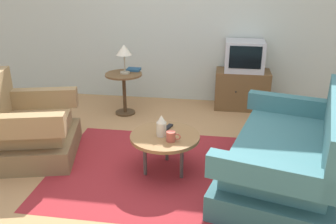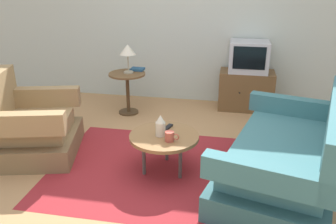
{
  "view_description": "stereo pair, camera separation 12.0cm",
  "coord_description": "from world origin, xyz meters",
  "px_view_note": "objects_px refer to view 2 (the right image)",
  "views": [
    {
      "loc": [
        0.64,
        -3.09,
        1.93
      ],
      "look_at": [
        0.13,
        0.3,
        0.55
      ],
      "focal_mm": 37.87,
      "sensor_mm": 36.0,
      "label": 1
    },
    {
      "loc": [
        0.76,
        -3.07,
        1.93
      ],
      "look_at": [
        0.13,
        0.3,
        0.55
      ],
      "focal_mm": 37.87,
      "sensor_mm": 36.0,
      "label": 2
    }
  ],
  "objects_px": {
    "armchair": "(30,128)",
    "table_lamp": "(128,51)",
    "coffee_table": "(164,138)",
    "side_table": "(127,84)",
    "television": "(249,57)",
    "tv_stand": "(246,90)",
    "vase": "(161,126)",
    "mug": "(170,136)",
    "couch": "(287,158)",
    "tv_remote_dark": "(168,127)",
    "book": "(137,69)"
  },
  "relations": [
    {
      "from": "coffee_table",
      "to": "armchair",
      "type": "bearing_deg",
      "value": 176.61
    },
    {
      "from": "mug",
      "to": "tv_remote_dark",
      "type": "bearing_deg",
      "value": 104.5
    },
    {
      "from": "armchair",
      "to": "tv_stand",
      "type": "xyz_separation_m",
      "value": [
        2.37,
        1.86,
        -0.02
      ]
    },
    {
      "from": "armchair",
      "to": "tv_stand",
      "type": "height_order",
      "value": "armchair"
    },
    {
      "from": "tv_stand",
      "to": "table_lamp",
      "type": "height_order",
      "value": "table_lamp"
    },
    {
      "from": "television",
      "to": "vase",
      "type": "bearing_deg",
      "value": -113.81
    },
    {
      "from": "television",
      "to": "tv_stand",
      "type": "bearing_deg",
      "value": -90.0
    },
    {
      "from": "couch",
      "to": "book",
      "type": "relative_size",
      "value": 9.88
    },
    {
      "from": "table_lamp",
      "to": "vase",
      "type": "relative_size",
      "value": 1.83
    },
    {
      "from": "side_table",
      "to": "tv_stand",
      "type": "relative_size",
      "value": 0.76
    },
    {
      "from": "coffee_table",
      "to": "book",
      "type": "xyz_separation_m",
      "value": [
        -0.71,
        1.64,
        0.24
      ]
    },
    {
      "from": "table_lamp",
      "to": "mug",
      "type": "distance_m",
      "value": 1.89
    },
    {
      "from": "side_table",
      "to": "television",
      "type": "xyz_separation_m",
      "value": [
        1.66,
        0.49,
        0.36
      ]
    },
    {
      "from": "couch",
      "to": "book",
      "type": "xyz_separation_m",
      "value": [
        -1.9,
        1.68,
        0.32
      ]
    },
    {
      "from": "couch",
      "to": "side_table",
      "type": "relative_size",
      "value": 3.26
    },
    {
      "from": "vase",
      "to": "tv_remote_dark",
      "type": "bearing_deg",
      "value": 78.51
    },
    {
      "from": "armchair",
      "to": "table_lamp",
      "type": "height_order",
      "value": "table_lamp"
    },
    {
      "from": "couch",
      "to": "table_lamp",
      "type": "distance_m",
      "value": 2.58
    },
    {
      "from": "side_table",
      "to": "television",
      "type": "bearing_deg",
      "value": 16.55
    },
    {
      "from": "armchair",
      "to": "table_lamp",
      "type": "bearing_deg",
      "value": 138.24
    },
    {
      "from": "side_table",
      "to": "book",
      "type": "height_order",
      "value": "book"
    },
    {
      "from": "television",
      "to": "tv_remote_dark",
      "type": "xyz_separation_m",
      "value": [
        -0.83,
        -1.79,
        -0.37
      ]
    },
    {
      "from": "armchair",
      "to": "vase",
      "type": "height_order",
      "value": "armchair"
    },
    {
      "from": "coffee_table",
      "to": "book",
      "type": "height_order",
      "value": "book"
    },
    {
      "from": "tv_stand",
      "to": "television",
      "type": "relative_size",
      "value": 1.42
    },
    {
      "from": "armchair",
      "to": "vase",
      "type": "xyz_separation_m",
      "value": [
        1.5,
        -0.11,
        0.2
      ]
    },
    {
      "from": "tv_stand",
      "to": "mug",
      "type": "bearing_deg",
      "value": -110.16
    },
    {
      "from": "book",
      "to": "table_lamp",
      "type": "bearing_deg",
      "value": -115.32
    },
    {
      "from": "side_table",
      "to": "table_lamp",
      "type": "bearing_deg",
      "value": 49.33
    },
    {
      "from": "side_table",
      "to": "television",
      "type": "distance_m",
      "value": 1.77
    },
    {
      "from": "couch",
      "to": "tv_stand",
      "type": "distance_m",
      "value": 2.02
    },
    {
      "from": "table_lamp",
      "to": "coffee_table",
      "type": "bearing_deg",
      "value": -61.73
    },
    {
      "from": "mug",
      "to": "coffee_table",
      "type": "bearing_deg",
      "value": 123.43
    },
    {
      "from": "television",
      "to": "table_lamp",
      "type": "bearing_deg",
      "value": -163.94
    },
    {
      "from": "couch",
      "to": "vase",
      "type": "height_order",
      "value": "couch"
    },
    {
      "from": "armchair",
      "to": "coffee_table",
      "type": "relative_size",
      "value": 1.61
    },
    {
      "from": "side_table",
      "to": "television",
      "type": "relative_size",
      "value": 1.08
    },
    {
      "from": "television",
      "to": "book",
      "type": "relative_size",
      "value": 2.79
    },
    {
      "from": "couch",
      "to": "mug",
      "type": "distance_m",
      "value": 1.12
    },
    {
      "from": "coffee_table",
      "to": "side_table",
      "type": "bearing_deg",
      "value": 119.12
    },
    {
      "from": "tv_stand",
      "to": "vase",
      "type": "height_order",
      "value": "vase"
    },
    {
      "from": "television",
      "to": "book",
      "type": "xyz_separation_m",
      "value": [
        -1.55,
        -0.32,
        -0.18
      ]
    },
    {
      "from": "table_lamp",
      "to": "mug",
      "type": "xyz_separation_m",
      "value": [
        0.88,
        -1.61,
        -0.45
      ]
    },
    {
      "from": "mug",
      "to": "book",
      "type": "distance_m",
      "value": 1.94
    },
    {
      "from": "tv_stand",
      "to": "mug",
      "type": "relative_size",
      "value": 5.57
    },
    {
      "from": "couch",
      "to": "television",
      "type": "bearing_deg",
      "value": 24.58
    },
    {
      "from": "tv_stand",
      "to": "tv_remote_dark",
      "type": "xyz_separation_m",
      "value": [
        -0.83,
        -1.79,
        0.13
      ]
    },
    {
      "from": "armchair",
      "to": "book",
      "type": "relative_size",
      "value": 5.74
    },
    {
      "from": "side_table",
      "to": "vase",
      "type": "distance_m",
      "value": 1.68
    },
    {
      "from": "vase",
      "to": "table_lamp",
      "type": "bearing_deg",
      "value": 117.02
    }
  ]
}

